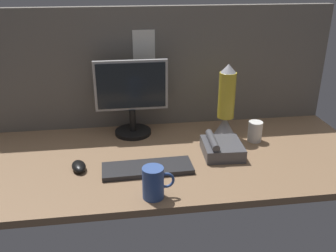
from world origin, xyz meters
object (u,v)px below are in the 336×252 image
object	(u,v)px
monitor	(132,95)
mug_ceramic_white	(255,131)
keyboard	(148,168)
mug_ceramic_blue	(154,183)
lava_lamp	(226,107)
desk_phone	(221,148)
mouse	(79,166)

from	to	relation	value
monitor	mug_ceramic_white	world-z (taller)	monitor
keyboard	monitor	bearing A→B (deg)	94.13
keyboard	mug_ceramic_blue	bearing A→B (deg)	-89.77
monitor	lava_lamp	size ratio (longest dim) A/B	1.03
monitor	mug_ceramic_white	size ratio (longest dim) A/B	3.81
keyboard	desk_phone	world-z (taller)	desk_phone
monitor	mouse	world-z (taller)	monitor
keyboard	mug_ceramic_white	xyz separation A→B (cm)	(53.54, 21.13, 3.89)
mouse	desk_phone	xyz separation A→B (cm)	(61.81, 5.33, 1.49)
lava_lamp	monitor	bearing A→B (deg)	167.61
mouse	mug_ceramic_blue	bearing A→B (deg)	-53.63
mouse	lava_lamp	distance (cm)	74.04
mug_ceramic_blue	mug_ceramic_white	bearing A→B (deg)	37.39
mouse	mug_ceramic_white	size ratio (longest dim) A/B	0.98
lava_lamp	mug_ceramic_blue	bearing A→B (deg)	-129.98
mouse	mug_ceramic_blue	distance (cm)	37.37
mouse	lava_lamp	size ratio (longest dim) A/B	0.26
mug_ceramic_blue	desk_phone	distance (cm)	44.24
mouse	mug_ceramic_blue	size ratio (longest dim) A/B	0.80
mug_ceramic_blue	desk_phone	xyz separation A→B (cm)	(33.25, 29.04, -2.86)
monitor	mug_ceramic_blue	bearing A→B (deg)	-85.60
mug_ceramic_white	lava_lamp	xyz separation A→B (cm)	(-12.82, 7.39, 10.33)
mug_ceramic_white	desk_phone	distance (cm)	22.82
keyboard	mug_ceramic_white	size ratio (longest dim) A/B	3.78
monitor	keyboard	bearing A→B (deg)	-84.30
monitor	desk_phone	xyz separation A→B (cm)	(37.69, -28.60, -16.79)
monitor	mug_ceramic_blue	world-z (taller)	monitor
mouse	keyboard	bearing A→B (deg)	-22.84
keyboard	mug_ceramic_blue	world-z (taller)	mug_ceramic_blue
keyboard	mug_ceramic_blue	distance (cm)	19.98
monitor	mouse	distance (cm)	45.47
keyboard	lava_lamp	size ratio (longest dim) A/B	1.02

